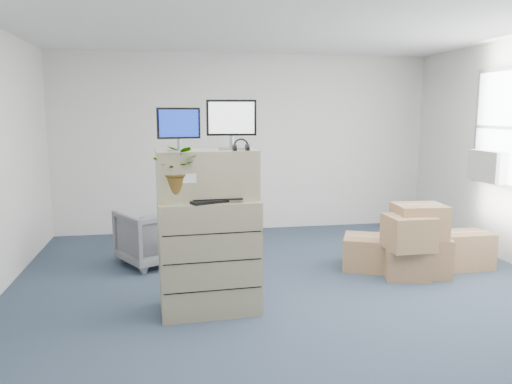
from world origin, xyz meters
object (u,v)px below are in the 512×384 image
(monitor_left, at_px, (179,127))
(water_bottle, at_px, (216,185))
(filing_cabinet_lower, at_px, (209,256))
(keyboard, at_px, (216,200))
(office_chair, at_px, (153,234))
(potted_plant, at_px, (177,176))
(monitor_right, at_px, (231,122))

(monitor_left, xyz_separation_m, water_bottle, (0.33, 0.02, -0.54))
(filing_cabinet_lower, height_order, keyboard, keyboard)
(filing_cabinet_lower, xyz_separation_m, keyboard, (0.06, -0.10, 0.55))
(office_chair, bearing_deg, potted_plant, 70.95)
(monitor_left, bearing_deg, water_bottle, -5.41)
(filing_cabinet_lower, distance_m, water_bottle, 0.68)
(monitor_left, distance_m, keyboard, 0.75)
(potted_plant, distance_m, office_chair, 1.98)
(monitor_right, xyz_separation_m, water_bottle, (-0.16, -0.06, -0.58))
(monitor_left, height_order, potted_plant, monitor_left)
(filing_cabinet_lower, relative_size, keyboard, 2.11)
(monitor_right, bearing_deg, keyboard, -128.99)
(monitor_right, height_order, keyboard, monitor_right)
(monitor_left, xyz_separation_m, keyboard, (0.32, -0.11, -0.67))
(filing_cabinet_lower, distance_m, monitor_left, 1.25)
(water_bottle, bearing_deg, potted_plant, -159.70)
(office_chair, bearing_deg, keyboard, 81.63)
(monitor_right, height_order, potted_plant, monitor_right)
(water_bottle, xyz_separation_m, potted_plant, (-0.36, -0.13, 0.10))
(monitor_left, distance_m, potted_plant, 0.45)
(monitor_left, distance_m, monitor_right, 0.50)
(monitor_left, xyz_separation_m, monitor_right, (0.49, 0.08, 0.04))
(monitor_right, bearing_deg, monitor_left, -167.05)
(keyboard, height_order, water_bottle, water_bottle)
(potted_plant, relative_size, office_chair, 0.68)
(potted_plant, bearing_deg, monitor_left, 75.84)
(monitor_right, bearing_deg, office_chair, 121.94)
(water_bottle, bearing_deg, office_chair, 112.32)
(filing_cabinet_lower, bearing_deg, potted_plant, -162.74)
(water_bottle, bearing_deg, monitor_left, -176.23)
(office_chair, bearing_deg, filing_cabinet_lower, 80.85)
(filing_cabinet_lower, relative_size, monitor_left, 2.75)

